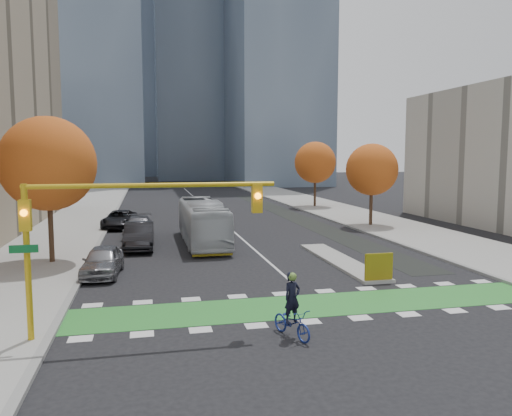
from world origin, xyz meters
name	(u,v)px	position (x,y,z in m)	size (l,w,h in m)	color
ground	(331,317)	(0.00, 0.00, 0.00)	(300.00, 300.00, 0.00)	black
sidewalk_west	(50,240)	(-13.50, 20.00, 0.07)	(7.00, 120.00, 0.15)	gray
sidewalk_east	(398,228)	(13.50, 20.00, 0.07)	(7.00, 120.00, 0.15)	gray
curb_west	(102,238)	(-10.00, 20.00, 0.07)	(0.30, 120.00, 0.16)	gray
curb_east	(358,230)	(10.00, 20.00, 0.07)	(0.30, 120.00, 0.16)	gray
bike_crossing	(318,305)	(0.00, 1.50, 0.01)	(20.00, 3.00, 0.01)	#2A832E
centre_line	(206,208)	(0.00, 40.00, 0.01)	(0.15, 70.00, 0.01)	silver
bike_lane_paint	(293,216)	(7.50, 30.00, 0.01)	(2.50, 50.00, 0.01)	black
median_island	(340,261)	(4.00, 9.00, 0.08)	(1.60, 10.00, 0.16)	gray
hazard_board	(379,267)	(4.00, 4.20, 0.80)	(1.40, 0.12, 1.30)	yellow
tower_nw	(84,9)	(-18.00, 90.00, 35.00)	(22.00, 22.00, 70.00)	#47566B
tower_ne	(276,38)	(20.00, 85.00, 30.00)	(18.00, 24.00, 60.00)	#47566B
tower_far	(152,42)	(-4.00, 140.00, 40.00)	(26.00, 26.00, 80.00)	#47566B
tree_west	(48,164)	(-12.00, 12.00, 5.62)	(5.20, 5.20, 8.22)	#332114
tree_east_near	(372,170)	(12.00, 22.00, 4.86)	(4.40, 4.40, 7.08)	#332114
tree_east_far	(315,162)	(12.50, 38.00, 5.24)	(4.80, 4.80, 7.65)	#332114
traffic_signal_west	(110,218)	(-7.93, -0.51, 4.03)	(8.53, 0.56, 5.20)	#BF9914
cyclist	(292,316)	(-2.07, -1.75, 0.74)	(1.32, 2.04, 2.22)	navy
bus	(203,222)	(-3.00, 16.79, 1.51)	(2.53, 10.82, 3.01)	#B9BDC1
parked_car_a	(103,261)	(-9.00, 8.62, 0.75)	(1.78, 4.41, 1.50)	gray
parked_car_b	(139,236)	(-7.28, 15.65, 0.86)	(1.82, 5.23, 1.72)	black
parked_car_c	(139,227)	(-7.38, 20.65, 0.75)	(2.11, 5.19, 1.51)	#525257
parked_car_d	(120,219)	(-9.00, 25.65, 0.73)	(2.43, 5.26, 1.46)	black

